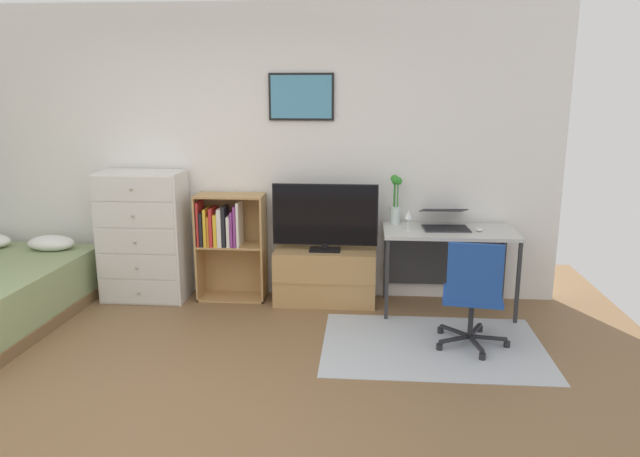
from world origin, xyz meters
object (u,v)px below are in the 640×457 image
bookshelf (227,238)px  tv_stand (325,276)px  television (325,217)px  office_chair (473,292)px  wine_glass (408,215)px  dresser (144,236)px  desk (448,242)px  bamboo_vase (395,200)px  computer_mouse (479,229)px  laptop (445,220)px

bookshelf → tv_stand: size_ratio=1.08×
bookshelf → television: television is taller
television → office_chair: 1.53m
bookshelf → tv_stand: bearing=-2.9°
wine_glass → tv_stand: bearing=167.8°
dresser → tv_stand: 1.73m
office_chair → desk: bearing=102.9°
bookshelf → office_chair: bookshelf is taller
bamboo_vase → wine_glass: (0.10, -0.25, -0.09)m
office_chair → dresser: bearing=170.3°
dresser → computer_mouse: dresser is taller
laptop → dresser: bearing=176.6°
desk → laptop: 0.21m
dresser → bookshelf: size_ratio=1.21×
tv_stand → computer_mouse: computer_mouse is taller
tv_stand → television: 0.56m
tv_stand → wine_glass: bearing=-12.2°
bamboo_vase → computer_mouse: bearing=-17.4°
office_chair → wine_glass: 0.99m
computer_mouse → bamboo_vase: size_ratio=0.23×
bookshelf → computer_mouse: bearing=-4.5°
desk → bookshelf: bearing=178.0°
laptop → office_chair: bearing=-86.7°
bookshelf → tv_stand: 0.99m
desk → bamboo_vase: (-0.47, 0.12, 0.36)m
desk → office_chair: bearing=-85.2°
dresser → tv_stand: (1.69, 0.02, -0.35)m
tv_stand → television: television is taller
dresser → wine_glass: bearing=-3.4°
office_chair → laptop: size_ratio=1.91×
bookshelf → desk: size_ratio=0.86×
bookshelf → television: size_ratio=1.05×
bamboo_vase → wine_glass: bamboo_vase is taller
bookshelf → laptop: bearing=-1.5°
computer_mouse → laptop: bearing=155.7°
dresser → office_chair: bearing=-17.8°
television → wine_glass: size_ratio=5.28×
dresser → wine_glass: size_ratio=6.72×
office_chair → laptop: (-0.11, 0.93, 0.35)m
dresser → office_chair: size_ratio=1.41×
bookshelf → television: 0.95m
bookshelf → desk: 2.03m
bookshelf → bamboo_vase: size_ratio=2.22×
desk → office_chair: (0.08, -0.91, -0.15)m
dresser → computer_mouse: 3.05m
tv_stand → television: size_ratio=0.97×
television → bamboo_vase: bearing=10.2°
desk → office_chair: office_chair is taller
tv_stand → bamboo_vase: bearing=8.2°
bookshelf → computer_mouse: size_ratio=9.59×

